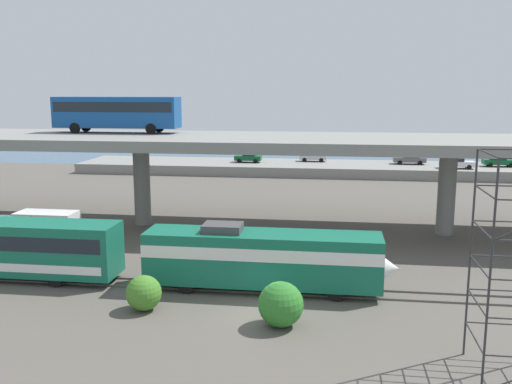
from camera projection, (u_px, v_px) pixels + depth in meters
ground_plane at (259, 315)px, 31.64m from camera, size 260.00×260.00×0.00m
rail_strip_near at (266, 293)px, 34.82m from camera, size 110.00×0.12×0.12m
rail_strip_far at (269, 285)px, 36.24m from camera, size 110.00×0.12×0.12m
train_locomotive at (274, 257)px, 35.09m from camera, size 15.66×3.04×4.18m
highway_overpass at (289, 145)px, 49.77m from camera, size 96.00×12.62×8.30m
transit_bus_on_overpass at (117, 111)px, 53.84m from camera, size 12.00×2.68×3.40m
service_truck_west at (37, 229)px, 44.31m from camera, size 6.80×2.46×3.04m
pier_parking_lot at (308, 168)px, 85.11m from camera, size 68.75×11.13×1.46m
parked_car_0 at (248, 157)px, 86.07m from camera, size 4.02×2.00×1.50m
parked_car_1 at (499, 161)px, 81.29m from camera, size 4.56×1.87×1.50m
parked_car_2 at (410, 159)px, 83.96m from camera, size 4.66×1.97×1.50m
parked_car_3 at (457, 163)px, 79.35m from camera, size 4.70×2.00×1.50m
parked_car_4 at (313, 156)px, 87.13m from camera, size 4.13×1.89×1.50m
harbor_water at (313, 155)px, 107.65m from camera, size 140.00×36.00×0.01m
shrub_left at (144, 293)px, 32.15m from camera, size 2.03×2.03×2.03m
shrub_right at (281, 304)px, 29.93m from camera, size 2.43×2.43×2.43m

